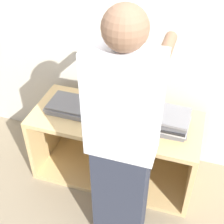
{
  "coord_description": "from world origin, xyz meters",
  "views": [
    {
      "loc": [
        0.52,
        -1.47,
        2.12
      ],
      "look_at": [
        0.0,
        0.2,
        0.73
      ],
      "focal_mm": 50.0,
      "sensor_mm": 36.0,
      "label": 1
    }
  ],
  "objects": [
    {
      "name": "laptop_open",
      "position": [
        0.0,
        0.34,
        0.66
      ],
      "size": [
        0.34,
        0.37,
        0.23
      ],
      "color": "gray",
      "rests_on": "cart"
    },
    {
      "name": "laptop_stack_left",
      "position": [
        -0.37,
        0.28,
        0.64
      ],
      "size": [
        0.35,
        0.26,
        0.06
      ],
      "color": "gray",
      "rests_on": "cart"
    },
    {
      "name": "cart",
      "position": [
        0.0,
        0.34,
        0.31
      ],
      "size": [
        1.3,
        0.56,
        0.61
      ],
      "color": "tan",
      "rests_on": "ground_plane"
    },
    {
      "name": "laptop_stack_right",
      "position": [
        0.37,
        0.28,
        0.68
      ],
      "size": [
        0.36,
        0.27,
        0.14
      ],
      "color": "slate",
      "rests_on": "cart"
    },
    {
      "name": "person",
      "position": [
        0.19,
        -0.2,
        0.84
      ],
      "size": [
        0.4,
        0.53,
        1.67
      ],
      "color": "#2D3342",
      "rests_on": "ground_plane"
    },
    {
      "name": "wall_back",
      "position": [
        0.0,
        0.66,
        1.2
      ],
      "size": [
        8.0,
        0.05,
        2.4
      ],
      "color": "beige",
      "rests_on": "ground_plane"
    },
    {
      "name": "ground_plane",
      "position": [
        0.0,
        0.0,
        0.0
      ],
      "size": [
        12.0,
        12.0,
        0.0
      ],
      "primitive_type": "plane",
      "color": "gray"
    }
  ]
}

